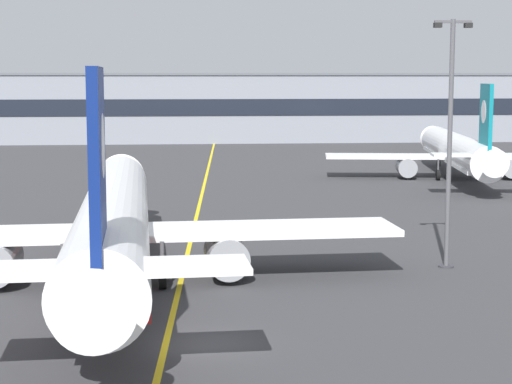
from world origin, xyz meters
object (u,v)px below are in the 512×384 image
apron_lamp_post (450,140)px  safety_cone_by_nose_gear (149,230)px  airliner_foreground (113,222)px  airliner_background (458,151)px

apron_lamp_post → safety_cone_by_nose_gear: apron_lamp_post is taller
airliner_foreground → safety_cone_by_nose_gear: 15.38m
apron_lamp_post → airliner_background: bearing=71.3°
airliner_background → safety_cone_by_nose_gear: size_ratio=68.85×
apron_lamp_post → safety_cone_by_nose_gear: (-18.07, 12.85, -7.35)m
airliner_background → apron_lamp_post: size_ratio=2.60×
safety_cone_by_nose_gear → airliner_background: bearing=43.7°
airliner_background → safety_cone_by_nose_gear: bearing=-136.3°
airliner_background → safety_cone_by_nose_gear: airliner_background is taller
airliner_background → apron_lamp_post: apron_lamp_post is taller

